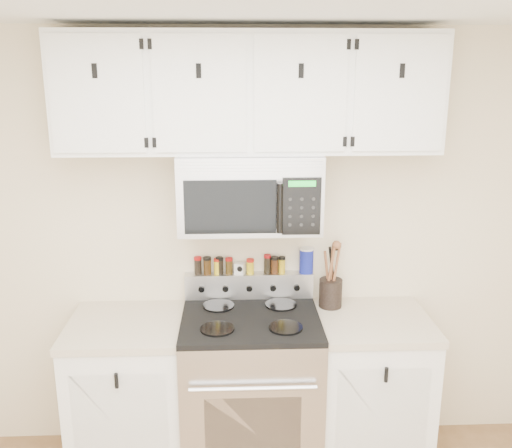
{
  "coord_description": "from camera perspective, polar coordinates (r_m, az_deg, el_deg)",
  "views": [
    {
      "loc": [
        -0.09,
        -1.46,
        2.28
      ],
      "look_at": [
        0.03,
        1.45,
        1.47
      ],
      "focal_mm": 40.0,
      "sensor_mm": 36.0,
      "label": 1
    }
  ],
  "objects": [
    {
      "name": "spice_jar_8",
      "position": [
        3.38,
        2.61,
        -4.1
      ],
      "size": [
        0.04,
        0.04,
        0.1
      ],
      "color": "gold",
      "rests_on": "range"
    },
    {
      "name": "base_cabinet_right",
      "position": [
        3.52,
        11.22,
        -15.98
      ],
      "size": [
        0.64,
        0.62,
        0.92
      ],
      "color": "white",
      "rests_on": "floor"
    },
    {
      "name": "spice_jar_3",
      "position": [
        3.37,
        -3.67,
        -4.16
      ],
      "size": [
        0.04,
        0.04,
        0.1
      ],
      "color": "black",
      "rests_on": "range"
    },
    {
      "name": "utensil_crock",
      "position": [
        3.38,
        7.47,
        -6.63
      ],
      "size": [
        0.13,
        0.13,
        0.39
      ],
      "color": "black",
      "rests_on": "base_cabinet_right"
    },
    {
      "name": "spice_jar_4",
      "position": [
        3.37,
        -2.71,
        -4.19
      ],
      "size": [
        0.04,
        0.04,
        0.1
      ],
      "color": "#3C2C0E",
      "rests_on": "range"
    },
    {
      "name": "back_wall",
      "position": [
        3.37,
        -0.74,
        -2.36
      ],
      "size": [
        3.5,
        0.01,
        2.5
      ],
      "primitive_type": "cube",
      "color": "beige",
      "rests_on": "floor"
    },
    {
      "name": "spice_jar_7",
      "position": [
        3.38,
        1.87,
        -4.1
      ],
      "size": [
        0.05,
        0.05,
        0.1
      ],
      "color": "#40220F",
      "rests_on": "range"
    },
    {
      "name": "spice_jar_6",
      "position": [
        3.37,
        1.15,
        -4.01
      ],
      "size": [
        0.04,
        0.04,
        0.11
      ],
      "color": "black",
      "rests_on": "range"
    },
    {
      "name": "spice_jar_2",
      "position": [
        3.37,
        -3.85,
        -4.22
      ],
      "size": [
        0.05,
        0.05,
        0.1
      ],
      "color": "gold",
      "rests_on": "range"
    },
    {
      "name": "spice_jar_1",
      "position": [
        3.37,
        -4.89,
        -4.16
      ],
      "size": [
        0.05,
        0.05,
        0.1
      ],
      "color": "#39230D",
      "rests_on": "range"
    },
    {
      "name": "range",
      "position": [
        3.4,
        -0.52,
        -16.37
      ],
      "size": [
        0.76,
        0.65,
        1.1
      ],
      "color": "#B7B7BA",
      "rests_on": "floor"
    },
    {
      "name": "spice_jar_0",
      "position": [
        3.37,
        -5.83,
        -4.15
      ],
      "size": [
        0.04,
        0.04,
        0.11
      ],
      "color": "black",
      "rests_on": "range"
    },
    {
      "name": "kitchen_timer",
      "position": [
        3.37,
        -1.63,
        -4.45
      ],
      "size": [
        0.07,
        0.06,
        0.06
      ],
      "primitive_type": "cube",
      "rotation": [
        0.0,
        0.0,
        -0.37
      ],
      "color": "white",
      "rests_on": "range"
    },
    {
      "name": "spice_jar_5",
      "position": [
        3.37,
        -0.58,
        -4.23
      ],
      "size": [
        0.05,
        0.05,
        0.09
      ],
      "color": "gold",
      "rests_on": "range"
    },
    {
      "name": "salt_canister",
      "position": [
        3.39,
        5.06,
        -3.63
      ],
      "size": [
        0.08,
        0.08,
        0.15
      ],
      "color": "#162097",
      "rests_on": "range"
    },
    {
      "name": "upper_cabinets",
      "position": [
        3.05,
        -0.7,
        13.0
      ],
      "size": [
        2.0,
        0.35,
        0.62
      ],
      "color": "white",
      "rests_on": "back_wall"
    },
    {
      "name": "microwave",
      "position": [
        3.09,
        -0.64,
        3.28
      ],
      "size": [
        0.76,
        0.44,
        0.42
      ],
      "color": "#9E9EA3",
      "rests_on": "back_wall"
    },
    {
      "name": "base_cabinet_left",
      "position": [
        3.48,
        -12.44,
        -16.42
      ],
      "size": [
        0.64,
        0.62,
        0.92
      ],
      "color": "white",
      "rests_on": "floor"
    }
  ]
}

